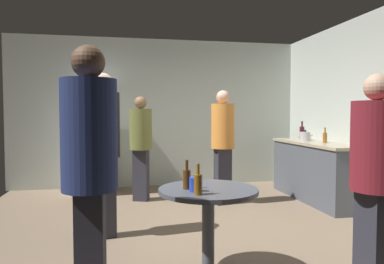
% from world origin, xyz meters
% --- Properties ---
extents(ground_plane, '(5.20, 5.20, 0.10)m').
position_xyz_m(ground_plane, '(0.00, 0.00, -0.05)').
color(ground_plane, '#7A6651').
extents(wall_back, '(5.32, 0.06, 2.70)m').
position_xyz_m(wall_back, '(0.00, 2.63, 1.35)').
color(wall_back, beige).
rests_on(wall_back, ground_plane).
extents(refrigerator, '(0.70, 0.68, 1.80)m').
position_xyz_m(refrigerator, '(-1.13, 2.20, 0.90)').
color(refrigerator, white).
rests_on(refrigerator, ground_plane).
extents(kitchen_counter, '(0.64, 1.95, 0.90)m').
position_xyz_m(kitchen_counter, '(2.28, 0.99, 0.45)').
color(kitchen_counter, '#4C515B').
rests_on(kitchen_counter, ground_plane).
extents(kettle, '(0.24, 0.17, 0.18)m').
position_xyz_m(kettle, '(2.23, 1.30, 0.97)').
color(kettle, '#B2B2B7').
rests_on(kettle, kitchen_counter).
extents(wine_bottle_on_counter, '(0.08, 0.08, 0.31)m').
position_xyz_m(wine_bottle_on_counter, '(2.27, 1.49, 1.02)').
color(wine_bottle_on_counter, '#3F141E').
rests_on(wine_bottle_on_counter, kitchen_counter).
extents(beer_bottle_on_counter, '(0.06, 0.06, 0.23)m').
position_xyz_m(beer_bottle_on_counter, '(2.30, 0.85, 0.98)').
color(beer_bottle_on_counter, '#8C5919').
rests_on(beer_bottle_on_counter, kitchen_counter).
extents(foreground_table, '(0.80, 0.80, 0.73)m').
position_xyz_m(foreground_table, '(-0.00, -1.28, 0.63)').
color(foreground_table, '#4C515B').
rests_on(foreground_table, ground_plane).
extents(beer_bottle_amber, '(0.06, 0.06, 0.23)m').
position_xyz_m(beer_bottle_amber, '(-0.13, -1.49, 0.82)').
color(beer_bottle_amber, '#8C5919').
rests_on(beer_bottle_amber, foreground_table).
extents(beer_bottle_brown, '(0.06, 0.06, 0.23)m').
position_xyz_m(beer_bottle_brown, '(-0.17, -1.27, 0.82)').
color(beer_bottle_brown, '#593314').
rests_on(beer_bottle_brown, foreground_table).
extents(plastic_cup_blue, '(0.08, 0.08, 0.11)m').
position_xyz_m(plastic_cup_blue, '(-0.13, -1.38, 0.79)').
color(plastic_cup_blue, blue).
rests_on(plastic_cup_blue, foreground_table).
extents(person_in_orange_shirt, '(0.39, 0.39, 1.67)m').
position_xyz_m(person_in_orange_shirt, '(0.78, 1.04, 0.98)').
color(person_in_orange_shirt, '#2D2D38').
rests_on(person_in_orange_shirt, ground_plane).
extents(person_in_navy_shirt, '(0.35, 0.35, 1.75)m').
position_xyz_m(person_in_navy_shirt, '(-0.87, -1.79, 1.03)').
color(person_in_navy_shirt, '#2D2D38').
rests_on(person_in_navy_shirt, ground_plane).
extents(person_in_maroon_shirt, '(0.37, 0.37, 1.61)m').
position_xyz_m(person_in_maroon_shirt, '(1.06, -1.86, 0.94)').
color(person_in_maroon_shirt, '#2D2D38').
rests_on(person_in_maroon_shirt, ground_plane).
extents(person_in_olive_shirt, '(0.44, 0.44, 1.60)m').
position_xyz_m(person_in_olive_shirt, '(-0.40, 1.49, 0.93)').
color(person_in_olive_shirt, '#2D2D38').
rests_on(person_in_olive_shirt, ground_plane).
extents(person_in_black_shirt, '(0.42, 0.42, 1.77)m').
position_xyz_m(person_in_black_shirt, '(-0.87, -0.11, 1.04)').
color(person_in_black_shirt, '#2D2D38').
rests_on(person_in_black_shirt, ground_plane).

